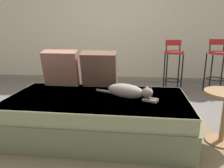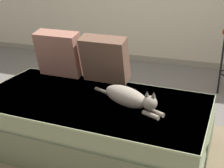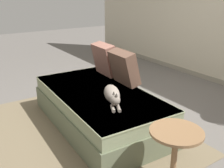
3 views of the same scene
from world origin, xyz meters
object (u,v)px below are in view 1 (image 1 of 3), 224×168
throw_pillow_corner (61,68)px  cat (128,91)px  bar_stool_by_doorway (218,61)px  couch (98,116)px  throw_pillow_middle (99,69)px  bar_stool_near_window (173,60)px

throw_pillow_corner → cat: 0.97m
throw_pillow_corner → bar_stool_by_doorway: 2.76m
cat → couch: bearing=177.0°
throw_pillow_corner → throw_pillow_middle: size_ratio=1.01×
throw_pillow_middle → bar_stool_by_doorway: bearing=35.2°
bar_stool_by_doorway → throw_pillow_middle: bearing=-144.8°
bar_stool_near_window → bar_stool_by_doorway: 0.77m
couch → bar_stool_near_window: size_ratio=2.08×
bar_stool_near_window → bar_stool_by_doorway: bearing=-0.0°
throw_pillow_middle → cat: throw_pillow_middle is taller
bar_stool_near_window → cat: bearing=-113.9°
bar_stool_near_window → bar_stool_by_doorway: size_ratio=0.98×
couch → cat: bearing=-3.0°
bar_stool_by_doorway → throw_pillow_corner: bearing=-151.0°
bar_stool_by_doorway → cat: bearing=-131.2°
couch → cat: size_ratio=2.90×
couch → bar_stool_near_window: 2.12m
couch → bar_stool_by_doorway: bar_stool_by_doorway is taller
throw_pillow_corner → cat: size_ratio=0.67×
throw_pillow_middle → bar_stool_near_window: size_ratio=0.48×
couch → throw_pillow_corner: size_ratio=4.33×
couch → cat: cat is taller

